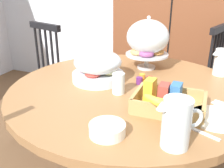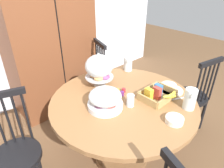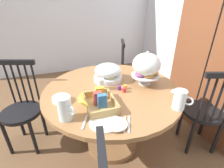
% 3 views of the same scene
% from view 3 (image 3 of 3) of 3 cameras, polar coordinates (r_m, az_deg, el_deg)
% --- Properties ---
extents(ground_plane, '(10.00, 10.00, 0.00)m').
position_cam_3_polar(ground_plane, '(2.06, -3.61, -20.26)').
color(ground_plane, brown).
extents(wall_left, '(0.06, 4.32, 2.60)m').
position_cam_3_polar(wall_left, '(3.84, -9.23, 23.89)').
color(wall_left, silver).
rests_on(wall_left, ground_plane).
extents(dining_table, '(1.32, 1.32, 0.74)m').
position_cam_3_polar(dining_table, '(1.71, -0.00, -7.18)').
color(dining_table, olive).
rests_on(dining_table, ground_plane).
extents(windsor_chair_near_window, '(0.43, 0.43, 0.97)m').
position_cam_3_polar(windsor_chair_near_window, '(2.59, 0.48, 3.17)').
color(windsor_chair_near_window, black).
rests_on(windsor_chair_near_window, ground_plane).
extents(windsor_chair_by_cabinet, '(0.43, 0.43, 0.97)m').
position_cam_3_polar(windsor_chair_by_cabinet, '(2.03, -28.49, -8.07)').
color(windsor_chair_by_cabinet, black).
rests_on(windsor_chair_by_cabinet, ground_plane).
extents(windsor_chair_far_side, '(0.42, 0.43, 0.97)m').
position_cam_3_polar(windsor_chair_far_side, '(2.00, 29.01, -8.73)').
color(windsor_chair_far_side, black).
rests_on(windsor_chair_far_side, ground_plane).
extents(pastry_stand_with_dome, '(0.28, 0.28, 0.34)m').
position_cam_3_polar(pastry_stand_with_dome, '(1.65, 11.69, 6.14)').
color(pastry_stand_with_dome, silver).
rests_on(pastry_stand_with_dome, dining_table).
extents(fruit_platter_covered, '(0.30, 0.30, 0.18)m').
position_cam_3_polar(fruit_platter_covered, '(1.74, -1.42, 3.96)').
color(fruit_platter_covered, silver).
rests_on(fruit_platter_covered, dining_table).
extents(orange_juice_pitcher, '(0.16, 0.13, 0.18)m').
position_cam_3_polar(orange_juice_pitcher, '(1.23, -15.91, -8.30)').
color(orange_juice_pitcher, silver).
rests_on(orange_juice_pitcher, dining_table).
extents(milk_pitcher, '(0.15, 0.13, 0.16)m').
position_cam_3_polar(milk_pitcher, '(1.39, 22.22, -5.24)').
color(milk_pitcher, silver).
rests_on(milk_pitcher, dining_table).
extents(cereal_basket, '(0.32, 0.30, 0.12)m').
position_cam_3_polar(cereal_basket, '(1.34, -4.84, -5.99)').
color(cereal_basket, tan).
rests_on(cereal_basket, dining_table).
extents(china_plate_large, '(0.22, 0.22, 0.01)m').
position_cam_3_polar(china_plate_large, '(1.19, -2.57, -12.96)').
color(china_plate_large, white).
rests_on(china_plate_large, dining_table).
extents(china_plate_small, '(0.15, 0.15, 0.01)m').
position_cam_3_polar(china_plate_small, '(1.16, 1.60, -13.61)').
color(china_plate_small, white).
rests_on(china_plate_small, china_plate_large).
extents(cereal_bowl, '(0.14, 0.14, 0.04)m').
position_cam_3_polar(cereal_bowl, '(1.47, -17.22, -4.93)').
color(cereal_bowl, white).
rests_on(cereal_bowl, dining_table).
extents(drinking_glass, '(0.06, 0.06, 0.11)m').
position_cam_3_polar(drinking_glass, '(1.57, -3.93, -0.05)').
color(drinking_glass, silver).
rests_on(drinking_glass, dining_table).
extents(jam_jar_strawberry, '(0.04, 0.04, 0.04)m').
position_cam_3_polar(jam_jar_strawberry, '(1.55, 4.26, -2.05)').
color(jam_jar_strawberry, '#B7282D').
rests_on(jam_jar_strawberry, dining_table).
extents(jam_jar_apricot, '(0.04, 0.04, 0.04)m').
position_cam_3_polar(jam_jar_apricot, '(1.60, 4.54, -1.00)').
color(jam_jar_apricot, orange).
rests_on(jam_jar_apricot, dining_table).
extents(jam_jar_grape, '(0.04, 0.04, 0.04)m').
position_cam_3_polar(jam_jar_grape, '(1.58, 2.51, -1.34)').
color(jam_jar_grape, '#5B2366').
rests_on(jam_jar_grape, dining_table).
extents(table_knife, '(0.16, 0.08, 0.01)m').
position_cam_3_polar(table_knife, '(1.19, 4.32, -13.51)').
color(table_knife, silver).
rests_on(table_knife, dining_table).
extents(dinner_fork, '(0.16, 0.08, 0.01)m').
position_cam_3_polar(dinner_fork, '(1.19, 5.81, -13.58)').
color(dinner_fork, silver).
rests_on(dinner_fork, dining_table).
extents(soup_spoon, '(0.16, 0.08, 0.01)m').
position_cam_3_polar(soup_spoon, '(1.22, -9.24, -12.47)').
color(soup_spoon, silver).
rests_on(soup_spoon, dining_table).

